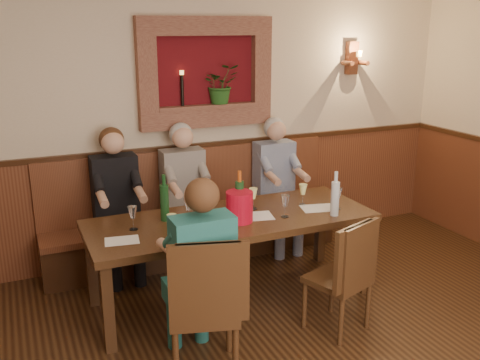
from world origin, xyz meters
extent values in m
cube|color=beige|center=(0.00, 3.00, 1.40)|extent=(6.00, 0.04, 2.80)
cube|color=#5C2D1A|center=(0.00, 2.98, 0.55)|extent=(6.00, 0.04, 1.10)
cube|color=#381E0F|center=(0.00, 2.98, 1.12)|extent=(6.02, 0.06, 0.05)
cube|color=#590C12|center=(0.20, 2.98, 1.85)|extent=(1.00, 0.02, 0.70)
cube|color=#8F5E49|center=(0.20, 2.94, 2.29)|extent=(1.36, 0.12, 0.18)
cube|color=#8F5E49|center=(0.20, 2.94, 1.41)|extent=(1.36, 0.12, 0.18)
cube|color=#8F5E49|center=(-0.39, 2.94, 1.85)|extent=(0.18, 0.12, 0.70)
cube|color=#8F5E49|center=(0.79, 2.94, 1.85)|extent=(0.18, 0.12, 0.70)
cube|color=#8F5E49|center=(0.20, 2.94, 1.52)|extent=(1.00, 0.14, 0.04)
imported|color=#22541D|center=(0.35, 2.94, 1.74)|extent=(0.35, 0.30, 0.39)
cylinder|color=black|center=(-0.05, 2.94, 1.69)|extent=(0.03, 0.03, 0.30)
cylinder|color=#FFBF59|center=(-0.05, 2.94, 1.86)|extent=(0.04, 0.04, 0.04)
cube|color=#5C2D1A|center=(1.90, 2.95, 1.95)|extent=(0.12, 0.08, 0.35)
cylinder|color=#5C2D1A|center=(1.80, 2.88, 1.90)|extent=(0.05, 0.18, 0.05)
cylinder|color=#5C2D1A|center=(2.00, 2.88, 1.90)|extent=(0.05, 0.18, 0.05)
cylinder|color=#FFBF59|center=(1.90, 2.82, 2.00)|extent=(0.06, 0.06, 0.06)
cube|color=#371E10|center=(0.00, 1.85, 0.72)|extent=(2.40, 0.90, 0.06)
cube|color=#371E10|center=(-1.12, 1.48, 0.34)|extent=(0.08, 0.08, 0.69)
cube|color=#371E10|center=(1.12, 1.48, 0.34)|extent=(0.08, 0.08, 0.69)
cube|color=#371E10|center=(-1.12, 2.22, 0.34)|extent=(0.08, 0.08, 0.69)
cube|color=#371E10|center=(1.12, 2.22, 0.34)|extent=(0.08, 0.08, 0.69)
cube|color=#381E0F|center=(0.00, 2.76, 0.20)|extent=(3.00, 0.40, 0.40)
cube|color=#5C2D1A|center=(0.00, 2.76, 0.42)|extent=(3.00, 0.45, 0.06)
cube|color=#5C2D1A|center=(0.00, 2.95, 0.78)|extent=(3.00, 0.06, 0.66)
cube|color=#371E10|center=(-0.57, 1.00, 0.22)|extent=(0.53, 0.53, 0.43)
cube|color=#371E10|center=(-0.57, 1.00, 0.46)|extent=(0.56, 0.56, 0.05)
cube|color=#371E10|center=(-0.63, 0.80, 0.76)|extent=(0.45, 0.17, 0.54)
cube|color=#371E10|center=(0.56, 1.08, 0.19)|extent=(0.50, 0.50, 0.39)
cube|color=#371E10|center=(0.56, 1.08, 0.41)|extent=(0.52, 0.52, 0.05)
cube|color=#371E10|center=(0.62, 0.91, 0.68)|extent=(0.40, 0.17, 0.49)
cube|color=black|center=(-0.78, 2.61, 0.23)|extent=(0.41, 0.43, 0.45)
cube|color=black|center=(-0.78, 2.78, 0.88)|extent=(0.41, 0.22, 0.54)
sphere|color=#D8A384|center=(-0.78, 2.74, 1.28)|extent=(0.21, 0.21, 0.21)
sphere|color=#4C2D19|center=(-0.78, 2.79, 1.30)|extent=(0.23, 0.23, 0.23)
cube|color=#534F4C|center=(-0.13, 2.61, 0.23)|extent=(0.41, 0.43, 0.45)
cube|color=#534F4C|center=(-0.13, 2.78, 0.88)|extent=(0.41, 0.22, 0.54)
sphere|color=#D8A384|center=(-0.13, 2.74, 1.27)|extent=(0.21, 0.21, 0.21)
sphere|color=#B2B2B2|center=(-0.13, 2.79, 1.29)|extent=(0.23, 0.23, 0.23)
cube|color=navy|center=(0.88, 2.61, 0.23)|extent=(0.41, 0.43, 0.45)
cube|color=navy|center=(0.88, 2.78, 0.87)|extent=(0.41, 0.21, 0.53)
sphere|color=#D8A384|center=(0.88, 2.74, 1.26)|extent=(0.20, 0.20, 0.20)
sphere|color=#B2B2B2|center=(0.88, 2.79, 1.28)|extent=(0.22, 0.22, 0.22)
cube|color=#19485A|center=(-0.57, 1.14, 0.23)|extent=(0.40, 0.42, 0.45)
cube|color=#19485A|center=(-0.57, 0.98, 0.87)|extent=(0.40, 0.21, 0.53)
sphere|color=#D8A384|center=(-0.57, 1.02, 1.26)|extent=(0.20, 0.20, 0.20)
sphere|color=#4C2D19|center=(-0.57, 0.97, 1.28)|extent=(0.22, 0.22, 0.22)
cylinder|color=red|center=(0.02, 1.74, 0.88)|extent=(0.26, 0.26, 0.25)
cylinder|color=#19471E|center=(0.06, 1.83, 0.91)|extent=(0.09, 0.09, 0.31)
cylinder|color=#CD5416|center=(0.06, 1.83, 1.11)|extent=(0.04, 0.04, 0.09)
cylinder|color=#19471E|center=(-0.53, 2.00, 0.90)|extent=(0.10, 0.10, 0.30)
cylinder|color=#19471E|center=(-0.53, 2.00, 1.10)|extent=(0.04, 0.04, 0.09)
cylinder|color=silver|center=(0.82, 1.55, 0.90)|extent=(0.08, 0.08, 0.29)
cylinder|color=silver|center=(0.82, 1.55, 1.09)|extent=(0.03, 0.03, 0.09)
cube|color=white|center=(-0.95, 1.71, 0.75)|extent=(0.28, 0.22, 0.00)
cube|color=white|center=(0.18, 1.79, 0.75)|extent=(0.35, 0.29, 0.00)
cube|color=white|center=(0.79, 1.75, 0.75)|extent=(0.34, 0.27, 0.00)
cube|color=white|center=(-0.31, 1.57, 0.75)|extent=(0.30, 0.26, 0.00)
camera|label=1|loc=(-1.63, -2.03, 2.30)|focal=40.00mm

